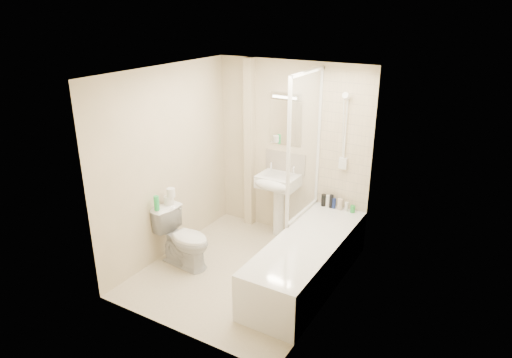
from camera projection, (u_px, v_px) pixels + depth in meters
The scene contains 26 objects.
floor at pixel (243, 271), 5.57m from camera, with size 2.50×2.50×0.00m, color beige.
wall_back at pixel (291, 151), 6.14m from camera, with size 2.20×0.02×2.40m, color beige.
wall_left at pixel (167, 164), 5.65m from camera, with size 0.02×2.50×2.40m, color beige.
wall_right at pixel (334, 200), 4.62m from camera, with size 0.02×2.50×2.40m, color beige.
ceiling at pixel (241, 72), 4.70m from camera, with size 2.20×2.50×0.02m, color white.
tile_back at pixel (345, 143), 5.70m from camera, with size 0.70×0.01×1.75m, color beige.
tile_right at pixel (342, 173), 4.70m from camera, with size 0.01×2.10×1.75m, color beige.
pipe_boxing at pixel (250, 145), 6.38m from camera, with size 0.12×0.12×2.40m, color beige.
splashback at pixel (285, 162), 6.23m from camera, with size 0.60×0.01×0.30m, color beige.
mirror at pixel (286, 123), 6.03m from camera, with size 0.46×0.01×0.60m, color white.
strip_light at pixel (286, 95), 5.88m from camera, with size 0.42×0.07×0.07m, color silver.
bathtub at pixel (307, 260), 5.27m from camera, with size 0.70×2.10×0.55m.
shower_screen at pixel (305, 146), 5.50m from camera, with size 0.04×0.92×1.80m.
shower_fixture at pixel (345, 135), 5.62m from camera, with size 0.10×0.16×0.99m.
pedestal_sink at pixel (277, 189), 6.16m from camera, with size 0.53×0.49×1.02m.
bottle_black_a at pixel (323, 200), 6.02m from camera, with size 0.06×0.06×0.16m, color black.
bottle_white_a at pixel (328, 201), 5.99m from camera, with size 0.06×0.06×0.16m, color silver.
bottle_black_b at pixel (331, 201), 5.97m from camera, with size 0.05×0.05×0.18m, color black.
bottle_blue at pixel (334, 203), 5.95m from camera, with size 0.05×0.05×0.14m, color navy.
bottle_cream at pixel (340, 204), 5.91m from camera, with size 0.07×0.07×0.15m, color beige.
bottle_white_b at pixel (346, 207), 5.88m from camera, with size 0.05×0.05×0.12m, color silver.
bottle_green at pixel (353, 209), 5.84m from camera, with size 0.06×0.06×0.09m, color green.
toilet at pixel (184, 238), 5.60m from camera, with size 0.75×0.48×0.73m, color white.
toilet_roll_lower at pixel (169, 200), 5.63m from camera, with size 0.12×0.12×0.11m, color white.
toilet_roll_upper at pixel (171, 193), 5.58m from camera, with size 0.10×0.10×0.11m, color white.
green_bottle at pixel (157, 203), 5.46m from camera, with size 0.06×0.06×0.18m, color green.
Camera 1 is at (2.55, -4.05, 3.06)m, focal length 32.00 mm.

